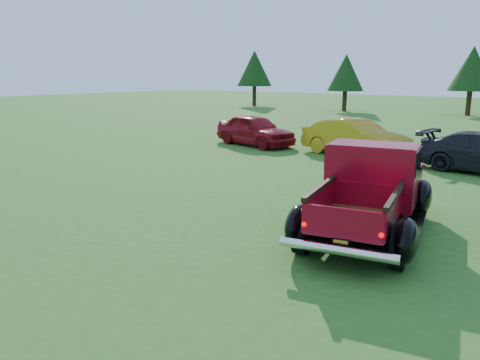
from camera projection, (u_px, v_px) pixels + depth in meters
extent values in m
plane|color=#2B601B|center=(241.00, 231.00, 9.20)|extent=(120.00, 120.00, 0.00)
cylinder|color=#332114|center=(254.00, 96.00, 45.24)|extent=(0.36, 0.36, 1.87)
cone|color=black|center=(254.00, 68.00, 44.66)|extent=(3.33, 3.33, 3.33)
cylinder|color=#332114|center=(344.00, 101.00, 38.45)|extent=(0.36, 0.36, 1.66)
cone|color=black|center=(346.00, 72.00, 37.94)|extent=(2.94, 2.94, 2.94)
cylinder|color=#332114|center=(469.00, 103.00, 34.52)|extent=(0.36, 0.36, 1.80)
cone|color=black|center=(472.00, 68.00, 33.96)|extent=(3.20, 3.20, 3.20)
cylinder|color=black|center=(303.00, 233.00, 8.00)|extent=(0.38, 0.77, 0.74)
cylinder|color=black|center=(399.00, 247.00, 7.34)|extent=(0.38, 0.77, 0.74)
cylinder|color=black|center=(344.00, 194.00, 10.59)|extent=(0.38, 0.77, 0.74)
cylinder|color=black|center=(417.00, 202.00, 9.93)|extent=(0.38, 0.77, 0.74)
cube|color=black|center=(367.00, 213.00, 9.00)|extent=(2.21, 4.51, 0.18)
cube|color=maroon|center=(381.00, 178.00, 10.25)|extent=(1.83, 1.69, 0.57)
cube|color=silver|center=(386.00, 172.00, 10.88)|extent=(1.45, 0.38, 0.46)
cube|color=maroon|center=(372.00, 174.00, 9.13)|extent=(1.83, 1.40, 1.20)
cube|color=black|center=(373.00, 158.00, 9.06)|extent=(1.85, 1.31, 0.46)
cube|color=maroon|center=(374.00, 145.00, 9.00)|extent=(1.74, 1.29, 0.07)
cube|color=brown|center=(354.00, 222.00, 7.95)|extent=(1.62, 2.07, 0.05)
cube|color=maroon|center=(319.00, 204.00, 8.16)|extent=(0.45, 1.81, 0.48)
cube|color=maroon|center=(393.00, 213.00, 7.63)|extent=(0.45, 1.81, 0.48)
cube|color=maroon|center=(366.00, 196.00, 8.71)|extent=(1.22, 0.32, 0.48)
cube|color=maroon|center=(342.00, 223.00, 7.09)|extent=(1.23, 0.33, 0.48)
cube|color=black|center=(320.00, 188.00, 8.10)|extent=(0.49, 1.82, 0.08)
cube|color=black|center=(395.00, 196.00, 7.57)|extent=(0.49, 1.82, 0.08)
ellipsoid|color=black|center=(298.00, 226.00, 8.02)|extent=(0.63, 1.05, 0.81)
ellipsoid|color=black|center=(405.00, 241.00, 7.28)|extent=(0.63, 1.05, 0.81)
ellipsoid|color=black|center=(340.00, 189.00, 10.61)|extent=(0.63, 1.05, 0.81)
ellipsoid|color=black|center=(422.00, 197.00, 9.87)|extent=(0.63, 1.05, 0.81)
cube|color=black|center=(322.00, 213.00, 9.35)|extent=(0.71, 1.95, 0.06)
cube|color=black|center=(414.00, 225.00, 8.61)|extent=(0.71, 1.95, 0.06)
cylinder|color=silver|center=(337.00, 250.00, 6.96)|extent=(1.78, 0.54, 0.15)
cube|color=black|center=(341.00, 243.00, 7.12)|extent=(0.27, 0.08, 0.14)
cube|color=gold|center=(340.00, 243.00, 7.11)|extent=(0.22, 0.06, 0.09)
sphere|color=#CC0505|center=(304.00, 224.00, 7.33)|extent=(0.08, 0.08, 0.08)
sphere|color=#CC0505|center=(381.00, 235.00, 6.83)|extent=(0.08, 0.08, 0.08)
imported|color=maroon|center=(255.00, 130.00, 20.11)|extent=(4.11, 2.31, 1.32)
imported|color=#BB9018|center=(355.00, 138.00, 17.52)|extent=(4.36, 2.20, 1.37)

